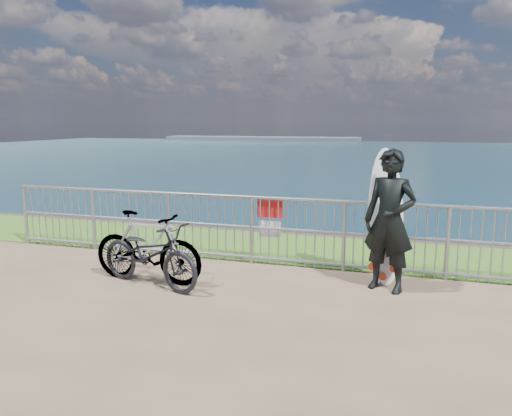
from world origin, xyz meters
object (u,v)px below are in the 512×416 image
(surfboard, at_px, (386,222))
(bicycle_far, at_px, (147,247))
(surfer, at_px, (389,221))
(bicycle_near, at_px, (149,254))

(surfboard, height_order, bicycle_far, surfboard)
(surfer, bearing_deg, bicycle_far, -149.09)
(bicycle_near, distance_m, bicycle_far, 0.20)
(surfer, relative_size, surfboard, 1.00)
(surfer, distance_m, bicycle_near, 3.36)
(surfboard, xyz_separation_m, bicycle_near, (-3.16, -1.15, -0.44))
(surfboard, relative_size, bicycle_near, 1.11)
(surfer, xyz_separation_m, surfboard, (-0.06, 0.33, -0.08))
(bicycle_near, height_order, bicycle_far, bicycle_far)
(bicycle_near, relative_size, bicycle_far, 1.02)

